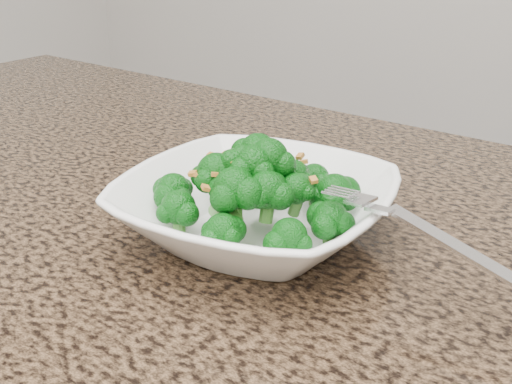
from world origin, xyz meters
The scene contains 5 objects.
granite_counter centered at (0.00, 0.30, 0.89)m, with size 1.64×1.04×0.03m, color brown.
bowl centered at (0.11, 0.39, 0.93)m, with size 0.25×0.25×0.06m, color white.
broccoli_pile centered at (0.11, 0.39, 0.99)m, with size 0.22×0.22×0.06m, color #0A590D, non-canonical shape.
garlic_topping centered at (0.11, 0.39, 1.03)m, with size 0.13×0.13×0.01m, color #C27E2F, non-canonical shape.
fork centered at (0.24, 0.38, 0.97)m, with size 0.19×0.03×0.01m, color silver, non-canonical shape.
Camera 1 is at (0.44, -0.06, 1.19)m, focal length 45.00 mm.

